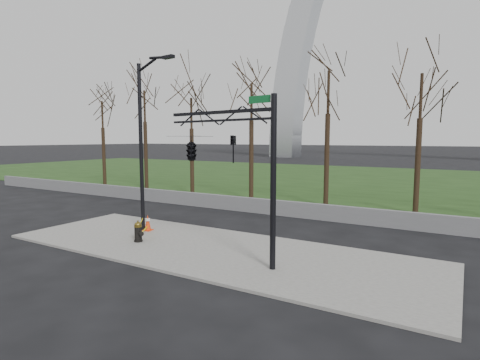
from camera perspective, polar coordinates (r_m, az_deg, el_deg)
The scene contains 10 objects.
ground at distance 16.02m, azimuth -4.62°, elevation -10.31°, with size 500.00×500.00×0.00m, color black.
sidewalk at distance 16.00m, azimuth -4.62°, elevation -10.14°, with size 18.00×6.00×0.10m, color slate.
grass_strip at distance 43.67m, azimuth 18.75°, elevation -0.09°, with size 120.00×40.00×0.06m, color #1C3613.
guardrail at distance 22.74m, azimuth 7.13°, elevation -4.24°, with size 60.00×0.30×0.90m, color #59595B.
tree_row at distance 25.80m, azimuth 12.66°, elevation 6.52°, with size 47.78×4.00×9.53m.
fire_hydrant at distance 17.30m, azimuth -14.84°, elevation -7.45°, with size 0.58×0.37×0.92m.
traffic_cone at distance 19.26m, azimuth -13.51°, elevation -6.17°, with size 0.43×0.43×0.76m.
street_light at distance 18.72m, azimuth -14.07°, elevation 6.46°, with size 2.39×0.44×8.21m.
traffic_signal_mast at distance 14.92m, azimuth -5.23°, elevation 4.64°, with size 5.04×2.54×6.00m.
caution_tape at distance 18.30m, azimuth -14.33°, elevation -6.73°, with size 1.31×1.71×0.46m.
Camera 1 is at (8.90, -12.52, 4.54)m, focal length 28.79 mm.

